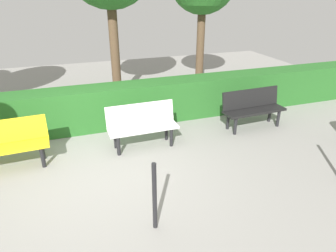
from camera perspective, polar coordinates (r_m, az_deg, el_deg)
name	(u,v)px	position (r m, az deg, el deg)	size (l,w,h in m)	color
ground_plane	(98,174)	(5.40, -13.13, -8.83)	(17.46, 17.46, 0.00)	gray
bench_black	(253,107)	(7.05, 15.80, 3.51)	(1.47, 0.51, 0.86)	black
bench_white	(142,124)	(5.96, -4.94, 0.42)	(1.38, 0.48, 0.86)	white
bench_yellow	(1,144)	(5.94, -29.06, -2.93)	(1.55, 0.52, 0.86)	yellow
hedge_row	(135,103)	(7.06, -6.21, 4.30)	(13.46, 0.67, 0.94)	#266023
railing_post_mid	(155,197)	(3.95, -2.56, -13.27)	(0.06, 0.06, 1.00)	black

